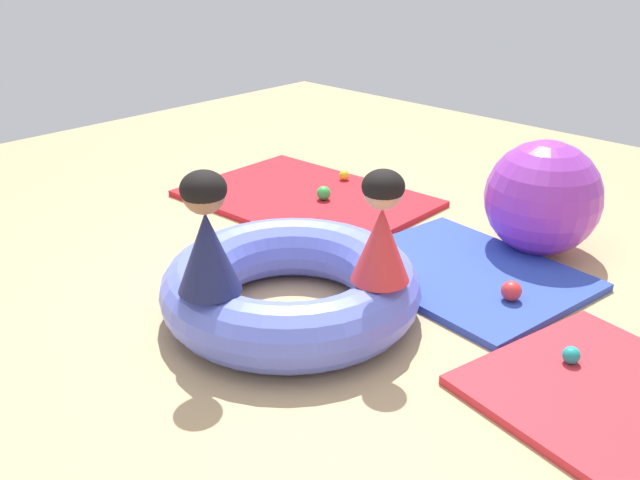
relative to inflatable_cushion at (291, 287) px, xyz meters
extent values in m
plane|color=tan|center=(0.08, 0.01, -0.15)|extent=(8.00, 8.00, 0.00)
cube|color=red|center=(-1.04, 1.15, -0.13)|extent=(1.61, 1.18, 0.04)
cube|color=#2D47B7|center=(0.37, 0.93, -0.13)|extent=(1.29, 1.09, 0.04)
cube|color=red|center=(1.50, 0.38, -0.13)|extent=(1.30, 1.15, 0.04)
torus|color=#6070E5|center=(0.00, 0.00, 0.00)|extent=(1.24, 1.24, 0.31)
cone|color=navy|center=(-0.02, -0.46, 0.33)|extent=(0.36, 0.36, 0.36)
sphere|color=#936647|center=(-0.02, -0.46, 0.59)|extent=(0.18, 0.18, 0.18)
ellipsoid|color=black|center=(-0.02, -0.46, 0.61)|extent=(0.19, 0.19, 0.15)
cone|color=red|center=(0.44, 0.12, 0.32)|extent=(0.27, 0.27, 0.34)
sphere|color=tan|center=(0.44, 0.12, 0.57)|extent=(0.17, 0.17, 0.17)
ellipsoid|color=black|center=(0.44, 0.12, 0.59)|extent=(0.18, 0.18, 0.14)
sphere|color=teal|center=(1.19, 0.49, -0.08)|extent=(0.08, 0.08, 0.08)
sphere|color=yellow|center=(-1.08, 1.58, -0.08)|extent=(0.07, 0.07, 0.07)
sphere|color=red|center=(0.72, 0.80, -0.06)|extent=(0.10, 0.10, 0.10)
sphere|color=green|center=(-0.91, 1.18, -0.07)|extent=(0.09, 0.09, 0.09)
sphere|color=purple|center=(0.48, 1.50, 0.17)|extent=(0.65, 0.65, 0.65)
camera|label=1|loc=(2.20, -2.10, 1.59)|focal=40.40mm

